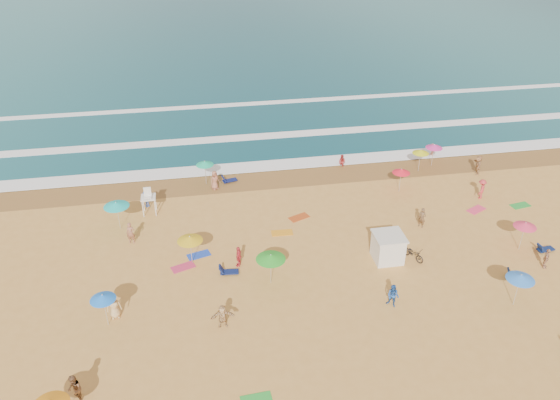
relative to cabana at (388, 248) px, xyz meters
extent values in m
plane|color=gold|center=(-4.22, 1.28, -1.00)|extent=(220.00, 220.00, 0.00)
cube|color=#0C4756|center=(-4.22, 85.28, -1.00)|extent=(220.00, 140.00, 0.18)
plane|color=olive|center=(-4.22, 13.78, -0.99)|extent=(220.00, 220.00, 0.00)
cube|color=white|center=(-4.22, 16.28, -0.90)|extent=(200.00, 2.20, 0.05)
cube|color=white|center=(-4.22, 23.28, -0.90)|extent=(200.00, 1.60, 0.05)
cube|color=white|center=(-4.22, 33.28, -0.90)|extent=(200.00, 1.20, 0.05)
cube|color=silver|center=(0.00, 0.00, 0.00)|extent=(2.00, 2.00, 2.00)
cube|color=silver|center=(0.00, 0.00, 1.06)|extent=(2.20, 2.20, 0.12)
imported|color=black|center=(1.90, -0.30, -0.50)|extent=(1.51, 2.00, 1.01)
cone|color=#17BCB8|center=(-19.81, 7.51, 1.27)|extent=(2.01, 2.01, 0.35)
cone|color=blue|center=(-19.69, -3.62, 1.26)|extent=(1.59, 1.59, 0.35)
cone|color=#EE355B|center=(10.35, -0.50, 1.23)|extent=(1.67, 1.67, 0.35)
cone|color=#317ADF|center=(6.60, -6.20, 1.31)|extent=(1.82, 1.82, 0.35)
cone|color=#D0D116|center=(7.67, 12.90, 1.09)|extent=(1.56, 1.56, 0.35)
cone|color=gold|center=(-14.24, 1.98, 1.14)|extent=(1.85, 1.85, 0.35)
cone|color=red|center=(4.46, 9.49, 1.06)|extent=(1.57, 1.57, 0.35)
cone|color=#16B885|center=(-12.58, 13.78, 1.15)|extent=(1.60, 1.60, 0.35)
cone|color=#DD3193|center=(9.39, 13.78, 1.10)|extent=(1.61, 1.61, 0.35)
cone|color=green|center=(-8.89, -1.27, 1.23)|extent=(2.04, 2.04, 0.35)
cube|color=#101D51|center=(-11.65, 0.21, -0.83)|extent=(1.34, 0.66, 0.34)
cube|color=#0F204C|center=(8.26, -3.79, -0.83)|extent=(1.42, 1.04, 0.34)
cube|color=#102050|center=(12.18, -1.09, -0.83)|extent=(1.36, 0.72, 0.34)
cube|color=#101954|center=(-10.39, 13.78, -0.83)|extent=(1.40, 0.87, 0.34)
cube|color=blue|center=(-13.73, 2.82, -0.98)|extent=(1.87, 1.31, 0.03)
cube|color=green|center=(-11.20, -10.95, -0.98)|extent=(1.75, 0.96, 0.03)
cube|color=orange|center=(-7.06, 4.68, -0.98)|extent=(1.73, 0.93, 0.03)
cube|color=#C92F5A|center=(-14.91, 1.53, -0.98)|extent=(1.89, 1.39, 0.03)
cube|color=#B64516|center=(-5.28, 6.70, -0.98)|extent=(1.90, 1.46, 0.03)
cube|color=green|center=(13.91, 5.35, -0.98)|extent=(1.82, 1.14, 0.03)
cube|color=#F53961|center=(9.85, 5.34, -0.98)|extent=(1.91, 1.53, 0.03)
imported|color=#D6353F|center=(-10.88, 1.06, -0.18)|extent=(0.72, 1.05, 1.65)
imported|color=#DEB374|center=(-19.27, -2.97, -0.06)|extent=(0.99, 0.72, 1.87)
imported|color=tan|center=(10.91, -2.89, -0.20)|extent=(0.82, 1.01, 1.61)
imported|color=#B52E2D|center=(0.67, 15.04, -0.50)|extent=(0.91, 0.92, 1.50)
imported|color=#2354A5|center=(-1.37, -4.96, -0.16)|extent=(1.03, 1.02, 1.68)
imported|color=brown|center=(4.18, 3.70, -0.15)|extent=(0.72, 0.73, 1.69)
imported|color=tan|center=(10.24, 15.79, -0.45)|extent=(1.09, 1.18, 1.59)
imported|color=tan|center=(13.00, 11.53, -0.07)|extent=(1.00, 1.81, 1.86)
imported|color=blue|center=(-17.74, 10.60, -0.21)|extent=(1.16, 1.09, 1.57)
imported|color=#A8674D|center=(-11.82, 12.73, -0.11)|extent=(1.04, 0.94, 1.79)
imported|color=tan|center=(-12.52, -4.95, -0.19)|extent=(1.53, 0.56, 1.63)
imported|color=brown|center=(-20.75, -9.38, -0.07)|extent=(0.90, 1.04, 1.85)
imported|color=red|center=(11.07, 7.15, -0.09)|extent=(1.29, 1.32, 1.82)
imported|color=#9F6449|center=(-18.75, 5.35, -0.12)|extent=(0.69, 0.50, 1.76)
camera|label=1|loc=(-13.27, -30.72, 23.46)|focal=35.00mm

